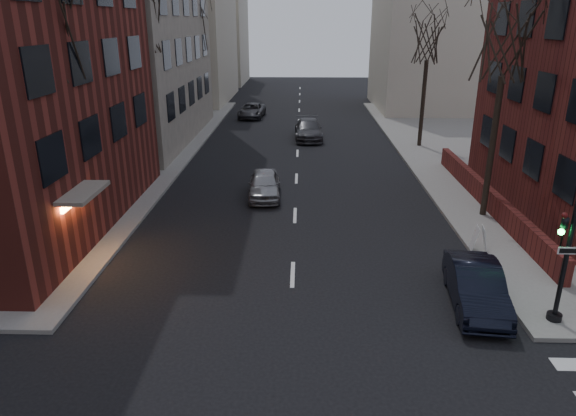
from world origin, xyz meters
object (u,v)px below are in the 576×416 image
(tree_left_c, at_px, (193,28))
(tree_right_b, at_px, (429,37))
(traffic_signal, at_px, (562,267))
(streetlamp_far, at_px, (207,73))
(tree_right_a, at_px, (507,37))
(car_lane_silver, at_px, (264,184))
(sandwich_board, at_px, (479,238))
(car_lane_far, at_px, (252,111))
(tree_left_b, at_px, (142,16))
(parked_sedan, at_px, (476,286))
(car_lane_gray, at_px, (308,129))
(tree_left_a, at_px, (42,27))
(streetlamp_near, at_px, (140,111))

(tree_left_c, bearing_deg, tree_right_b, -24.44)
(traffic_signal, distance_m, streetlamp_far, 36.81)
(tree_right_a, relative_size, car_lane_silver, 2.41)
(sandwich_board, bearing_deg, car_lane_far, 119.97)
(traffic_signal, xyz_separation_m, streetlamp_far, (-16.14, 33.01, 2.33))
(car_lane_silver, bearing_deg, tree_left_b, 140.62)
(traffic_signal, height_order, sandwich_board, traffic_signal)
(car_lane_silver, bearing_deg, tree_right_a, -17.18)
(tree_right_b, height_order, parked_sedan, tree_right_b)
(streetlamp_far, xyz_separation_m, car_lane_far, (3.77, 1.73, -3.58))
(traffic_signal, distance_m, car_lane_gray, 26.60)
(tree_left_b, xyz_separation_m, car_lane_far, (4.37, 17.73, -8.26))
(tree_left_b, bearing_deg, tree_left_a, -90.00)
(parked_sedan, relative_size, car_lane_gray, 0.83)
(tree_right_a, xyz_separation_m, car_lane_gray, (-8.00, 16.59, -7.29))
(tree_left_b, height_order, tree_left_c, tree_left_b)
(car_lane_gray, bearing_deg, streetlamp_far, 138.95)
(tree_left_a, distance_m, tree_left_b, 12.01)
(tree_left_c, height_order, car_lane_silver, tree_left_c)
(tree_left_a, distance_m, streetlamp_near, 9.07)
(traffic_signal, height_order, streetlamp_far, streetlamp_far)
(tree_right_a, xyz_separation_m, streetlamp_near, (-17.00, 4.00, -3.79))
(traffic_signal, bearing_deg, tree_left_a, 163.35)
(car_lane_gray, height_order, car_lane_far, car_lane_gray)
(traffic_signal, height_order, car_lane_silver, traffic_signal)
(tree_right_a, height_order, streetlamp_far, tree_right_a)
(tree_right_b, height_order, car_lane_gray, tree_right_b)
(tree_left_c, relative_size, car_lane_silver, 2.41)
(tree_left_a, distance_m, car_lane_gray, 24.00)
(car_lane_far, xyz_separation_m, sandwich_board, (11.73, -29.74, -0.00))
(car_lane_silver, xyz_separation_m, sandwich_board, (8.93, -6.68, -0.04))
(tree_right_b, bearing_deg, traffic_signal, -92.15)
(parked_sedan, height_order, sandwich_board, parked_sedan)
(parked_sedan, distance_m, car_lane_silver, 13.07)
(tree_right_a, bearing_deg, traffic_signal, -95.47)
(tree_left_c, xyz_separation_m, tree_right_b, (17.60, -8.00, -0.44))
(traffic_signal, xyz_separation_m, streetlamp_near, (-16.14, 13.01, 2.33))
(car_lane_far, bearing_deg, car_lane_gray, -56.76)
(tree_right_a, relative_size, streetlamp_far, 1.55)
(tree_right_b, distance_m, streetlamp_near, 20.01)
(tree_left_a, height_order, tree_left_c, tree_left_a)
(tree_left_a, height_order, streetlamp_near, tree_left_a)
(tree_left_c, distance_m, sandwich_board, 31.46)
(tree_right_b, height_order, streetlamp_far, tree_right_b)
(streetlamp_far, bearing_deg, tree_left_b, -92.15)
(parked_sedan, distance_m, car_lane_gray, 25.12)
(streetlamp_far, height_order, parked_sedan, streetlamp_far)
(tree_right_b, distance_m, car_lane_silver, 16.87)
(tree_right_b, distance_m, car_lane_gray, 10.84)
(tree_right_a, height_order, streetlamp_near, tree_right_a)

